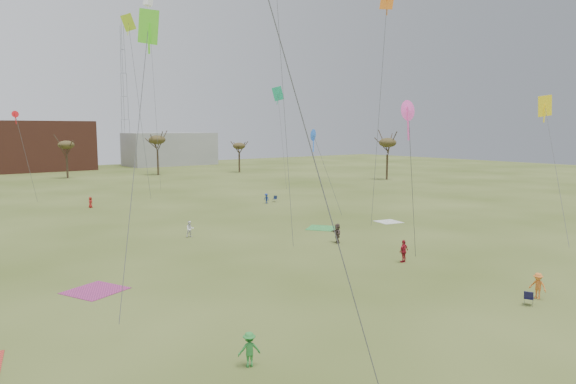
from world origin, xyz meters
TOP-DOWN VIEW (x-y plane):
  - ground at (0.00, 0.00)m, footprint 260.00×260.00m
  - flyer_near_center at (-11.55, -0.24)m, footprint 1.12×0.88m
  - spectator_fore_a at (7.44, 7.21)m, footprint 1.06×0.53m
  - spectator_fore_c at (8.07, 15.28)m, footprint 1.03×1.71m
  - flyer_mid_b at (7.10, -3.30)m, footprint 0.62×1.04m
  - spectator_mid_e at (-1.16, 25.57)m, footprint 0.83×0.70m
  - flyer_far_b at (-2.84, 50.02)m, footprint 0.81×0.80m
  - flyer_far_c at (17.36, 39.31)m, footprint 0.69×0.98m
  - blanket_cream at (19.76, 19.57)m, footprint 2.88×2.88m
  - blanket_plum at (-13.44, 14.44)m, footprint 4.08×4.08m
  - blanket_olive at (11.64, 21.28)m, footprint 4.13×4.13m
  - camp_chair_center at (5.52, -3.59)m, footprint 0.69×0.67m
  - camp_chair_right at (19.18, 39.83)m, footprint 0.72×0.71m
  - kites_aloft at (3.78, 29.66)m, footprint 48.28×61.55m
  - tree_line at (-2.85, 79.12)m, footprint 117.44×49.32m
  - building_brick at (5.00, 120.00)m, footprint 26.00×16.00m
  - building_grey at (40.00, 118.00)m, footprint 24.00×12.00m
  - radio_tower at (30.00, 125.00)m, footprint 1.51×1.72m

SIDE VIEW (x-z plane):
  - ground at x=0.00m, z-range 0.00..0.00m
  - blanket_cream at x=19.76m, z-range -0.01..0.02m
  - blanket_plum at x=-13.44m, z-range -0.01..0.02m
  - blanket_olive at x=11.64m, z-range -0.01..0.02m
  - camp_chair_center at x=5.52m, z-range -0.18..0.69m
  - camp_chair_right at x=19.18m, z-range -0.18..0.69m
  - flyer_far_c at x=17.36m, z-range 0.00..1.38m
  - flyer_far_b at x=-2.84m, z-range 0.00..1.41m
  - flyer_near_center at x=-11.55m, z-range 0.00..1.53m
  - spectator_mid_e at x=-1.16m, z-range 0.00..1.54m
  - flyer_mid_b at x=7.10m, z-range 0.00..1.57m
  - spectator_fore_a at x=7.44m, z-range 0.00..1.74m
  - spectator_fore_c at x=8.07m, z-range 0.00..1.75m
  - building_grey at x=40.00m, z-range 0.00..9.00m
  - building_brick at x=5.00m, z-range 0.00..12.00m
  - tree_line at x=-2.85m, z-range 2.63..11.54m
  - radio_tower at x=30.00m, z-range -1.29..39.71m
  - kites_aloft at x=3.78m, z-range 8.43..36.31m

